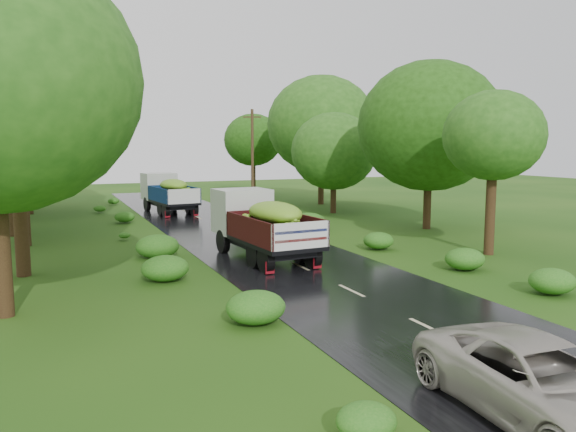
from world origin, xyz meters
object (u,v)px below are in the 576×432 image
truck_far (167,191)px  car (541,381)px  utility_pole (252,160)px  truck_near (260,221)px

truck_far → car: truck_far is taller
truck_far → utility_pole: bearing=-28.2°
truck_near → utility_pole: bearing=67.6°
truck_near → car: (-0.48, -14.92, -0.85)m
car → truck_far: bearing=92.7°
car → utility_pole: utility_pole is taller
truck_far → utility_pole: (5.50, -2.18, 2.15)m
utility_pole → car: bearing=-77.0°
truck_near → truck_far: truck_near is taller
car → utility_pole: bearing=82.3°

